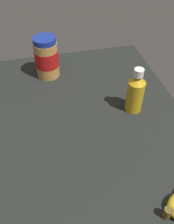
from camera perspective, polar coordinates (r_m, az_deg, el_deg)
The scene contains 3 objects.
ground_plane at distance 80.66cm, azimuth 1.54°, elevation -5.40°, with size 96.73×63.63×4.21cm, color black.
peanut_butter_jar at distance 98.76cm, azimuth -9.18°, elevation 12.14°, with size 9.06×9.06×16.07cm.
honey_bottle at distance 83.05cm, azimuth 10.96°, elevation 4.43°, with size 5.61×5.61×16.19cm.
Camera 1 is at (50.63, -14.22, 59.06)cm, focal length 40.21 mm.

